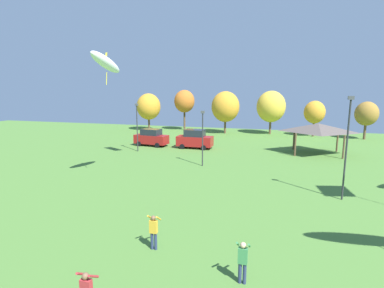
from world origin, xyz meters
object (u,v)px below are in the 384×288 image
object	(u,v)px
treeline_tree_0	(149,107)
treeline_tree_2	(225,107)
light_post_0	(137,125)
treeline_tree_5	(367,114)
parked_car_leftmost	(151,137)
kite_flying_1	(106,63)
person_standing_far_right	(154,230)
treeline_tree_3	(271,107)
person_standing_near_foreground	(243,260)
parked_car_second_from_left	(195,139)
treeline_tree_4	(315,112)
light_post_1	(347,143)
light_post_2	(203,135)
treeline_tree_1	(184,101)
park_pavilion	(318,128)

from	to	relation	value
treeline_tree_0	treeline_tree_2	xyz separation A→B (m)	(14.41, -0.29, 0.23)
light_post_0	treeline_tree_5	bearing A→B (deg)	31.77
parked_car_leftmost	treeline_tree_5	xyz separation A→B (m)	(28.84, 14.09, 2.75)
kite_flying_1	treeline_tree_5	xyz separation A→B (m)	(25.11, 30.22, -5.53)
person_standing_far_right	treeline_tree_3	bearing A→B (deg)	61.00
person_standing_near_foreground	light_post_0	bearing A→B (deg)	141.15
parked_car_second_from_left	treeline_tree_4	distance (m)	21.94
light_post_1	treeline_tree_3	bearing A→B (deg)	100.87
treeline_tree_0	treeline_tree_3	bearing A→B (deg)	2.85
light_post_2	treeline_tree_4	size ratio (longest dim) A/B	0.95
treeline_tree_5	light_post_1	bearing A→B (deg)	-105.64
parked_car_second_from_left	treeline_tree_2	bearing A→B (deg)	84.68
person_standing_near_foreground	treeline_tree_0	size ratio (longest dim) A/B	0.26
treeline_tree_1	treeline_tree_0	bearing A→B (deg)	-164.28
treeline_tree_1	light_post_1	bearing A→B (deg)	-55.66
treeline_tree_1	person_standing_near_foreground	bearing A→B (deg)	-69.34
treeline_tree_5	person_standing_near_foreground	bearing A→B (deg)	-108.73
treeline_tree_3	light_post_1	bearing A→B (deg)	-79.13
kite_flying_1	parked_car_leftmost	distance (m)	18.51
park_pavilion	treeline_tree_4	xyz separation A→B (m)	(0.96, 14.41, 0.81)
kite_flying_1	treeline_tree_0	xyz separation A→B (m)	(-10.76, 30.84, -5.05)
person_standing_far_right	light_post_2	xyz separation A→B (m)	(-1.76, 15.92, 2.13)
kite_flying_1	treeline_tree_3	xyz separation A→B (m)	(11.14, 31.93, -4.76)
kite_flying_1	treeline_tree_3	bearing A→B (deg)	70.76
parked_car_second_from_left	treeline_tree_0	distance (m)	19.97
treeline_tree_3	treeline_tree_1	bearing A→B (deg)	177.39
light_post_0	treeline_tree_5	world-z (taller)	light_post_0
person_standing_far_right	treeline_tree_5	size ratio (longest dim) A/B	0.30
park_pavilion	person_standing_far_right	bearing A→B (deg)	-111.02
parked_car_leftmost	park_pavilion	distance (m)	20.82
parked_car_leftmost	park_pavilion	xyz separation A→B (m)	(20.71, 0.75, 1.95)
kite_flying_1	treeline_tree_0	distance (m)	33.05
parked_car_leftmost	park_pavilion	world-z (taller)	park_pavilion
parked_car_leftmost	kite_flying_1	bearing A→B (deg)	-70.19
person_standing_near_foreground	treeline_tree_2	size ratio (longest dim) A/B	0.24
treeline_tree_5	person_standing_far_right	bearing A→B (deg)	-114.81
light_post_2	treeline_tree_3	size ratio (longest dim) A/B	0.75
light_post_2	treeline_tree_2	bearing A→B (deg)	94.71
treeline_tree_5	park_pavilion	bearing A→B (deg)	-121.37
light_post_0	treeline_tree_0	size ratio (longest dim) A/B	0.85
light_post_2	treeline_tree_3	distance (m)	25.01
kite_flying_1	light_post_0	distance (m)	14.25
parked_car_second_from_left	park_pavilion	xyz separation A→B (m)	(14.64, 0.78, 1.88)
park_pavilion	light_post_0	bearing A→B (deg)	-167.58
person_standing_near_foreground	kite_flying_1	world-z (taller)	kite_flying_1
parked_car_second_from_left	treeline_tree_0	xyz separation A→B (m)	(-13.10, 14.74, 3.16)
parked_car_second_from_left	park_pavilion	world-z (taller)	park_pavilion
treeline_tree_0	treeline_tree_3	world-z (taller)	treeline_tree_3
treeline_tree_1	treeline_tree_5	bearing A→B (deg)	-4.69
light_post_0	treeline_tree_1	world-z (taller)	treeline_tree_1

